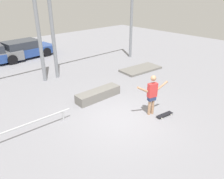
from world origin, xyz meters
name	(u,v)px	position (x,y,z in m)	size (l,w,h in m)	color
ground_plane	(122,118)	(0.00, 0.00, 0.00)	(36.00, 36.00, 0.00)	gray
skateboarder	(152,93)	(1.11, -0.58, 0.97)	(1.40, 0.51, 1.71)	tan
skateboard	(165,115)	(1.41, -1.08, 0.06)	(0.80, 0.34, 0.08)	black
grind_box	(98,94)	(0.42, 2.00, 0.21)	(2.27, 0.61, 0.43)	slate
manual_pad	(141,69)	(4.96, 3.26, 0.07)	(2.67, 1.27, 0.13)	slate
grind_rail	(30,124)	(-3.12, 1.50, 0.37)	(3.18, 0.19, 0.45)	#B7BABF
canopy_support_right	(97,10)	(3.53, 5.78, 3.56)	(6.47, 0.20, 5.67)	gray
parked_car_blue	(24,50)	(0.59, 11.00, 0.64)	(4.48, 2.17, 1.31)	#284793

